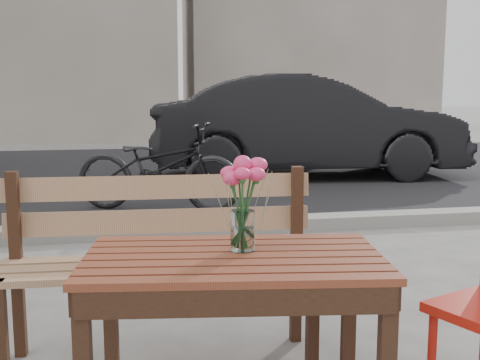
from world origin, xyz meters
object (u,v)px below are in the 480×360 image
Objects in this scene: main_vase at (243,192)px; parked_car at (306,126)px; main_table at (234,284)px; bicycle at (158,167)px.

parked_car reaches higher than main_vase.
main_table is 0.66× the size of bicycle.
main_vase is (0.05, 0.06, 0.33)m from main_table.
main_vase is 0.08× the size of parked_car.
bicycle is (-0.04, 4.18, -0.09)m from main_table.
main_vase is at bearing 60.15° from main_table.
main_table is 4.18m from bicycle.
parked_car reaches higher than bicycle.
main_vase is 4.14m from bicycle.
parked_car is (2.18, 6.28, -0.15)m from main_vase.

